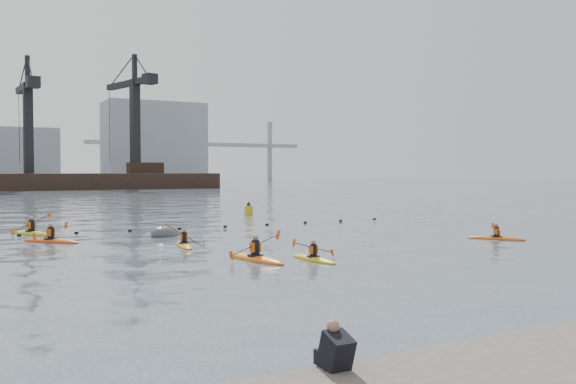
# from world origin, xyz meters

# --- Properties ---
(ground) EXTENTS (400.00, 400.00, 0.00)m
(ground) POSITION_xyz_m (0.00, 0.00, 0.00)
(ground) COLOR #313F47
(ground) RESTS_ON ground
(float_line) EXTENTS (33.24, 0.73, 0.24)m
(float_line) POSITION_xyz_m (-0.50, 22.53, 0.03)
(float_line) COLOR black
(float_line) RESTS_ON ground
(barge_pier) EXTENTS (72.00, 19.30, 29.50)m
(barge_pier) POSITION_xyz_m (-0.22, 110.00, 1.89)
(barge_pier) COLOR black
(barge_pier) RESTS_ON ground
(skyline) EXTENTS (141.00, 28.00, 22.00)m
(skyline) POSITION_xyz_m (2.23, 150.27, 9.25)
(skyline) COLOR gray
(skyline) RESTS_ON ground
(kayaker_0) EXTENTS (2.46, 3.71, 1.27)m
(kayaker_0) POSITION_xyz_m (-0.30, 8.41, 0.11)
(kayaker_0) COLOR orange
(kayaker_0) RESTS_ON ground
(kayaker_1) EXTENTS (2.00, 2.97, 1.02)m
(kayaker_1) POSITION_xyz_m (1.76, 7.31, 0.09)
(kayaker_1) COLOR gold
(kayaker_1) RESTS_ON ground
(kayaker_2) EXTENTS (2.75, 3.05, 1.10)m
(kayaker_2) POSITION_xyz_m (-6.81, 18.82, 0.10)
(kayaker_2) COLOR #BF4112
(kayaker_2) RESTS_ON ground
(kayaker_3) EXTENTS (2.14, 3.10, 1.33)m
(kayaker_3) POSITION_xyz_m (-1.41, 14.09, 0.09)
(kayaker_3) COLOR orange
(kayaker_3) RESTS_ON ground
(kayaker_4) EXTENTS (2.13, 2.81, 1.07)m
(kayaker_4) POSITION_xyz_m (14.00, 9.24, 0.09)
(kayaker_4) COLOR #BF5411
(kayaker_4) RESTS_ON ground
(kayaker_5) EXTENTS (2.34, 3.61, 1.37)m
(kayaker_5) POSITION_xyz_m (-7.31, 23.33, 0.11)
(kayaker_5) COLOR gold
(kayaker_5) RESTS_ON ground
(mooring_buoy) EXTENTS (2.64, 2.43, 1.51)m
(mooring_buoy) POSITION_xyz_m (-0.80, 19.09, 0.00)
(mooring_buoy) COLOR #3B3D40
(mooring_buoy) RESTS_ON ground
(nav_buoy) EXTENTS (0.69, 0.69, 1.25)m
(nav_buoy) POSITION_xyz_m (9.84, 31.56, 0.38)
(nav_buoy) COLOR yellow
(nav_buoy) RESTS_ON ground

